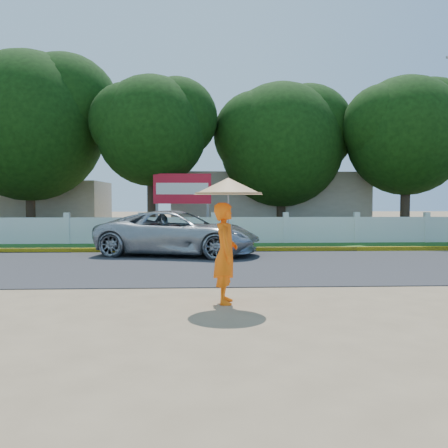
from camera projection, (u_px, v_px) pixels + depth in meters
name	position (u px, v px, depth m)	size (l,w,h in m)	color
ground	(229.00, 298.00, 9.50)	(120.00, 120.00, 0.00)	#9E8460
road	(220.00, 265.00, 13.99)	(60.00, 7.00, 0.02)	#38383A
grass_verge	(215.00, 247.00, 19.22)	(60.00, 3.50, 0.03)	#2D601E
curb	(216.00, 250.00, 17.52)	(40.00, 0.18, 0.16)	yellow
fence	(214.00, 230.00, 20.64)	(40.00, 0.10, 1.10)	silver
building_near	(265.00, 203.00, 27.51)	(10.00, 6.00, 3.20)	#B7AD99
building_far	(32.00, 207.00, 27.92)	(8.00, 5.00, 2.80)	#B7AD99
vehicle	(179.00, 233.00, 16.42)	(2.46, 5.33, 1.48)	#A2A6AA
monk_with_parasol	(227.00, 222.00, 8.92)	(1.24, 1.24, 2.26)	#FF640D
billboard	(182.00, 192.00, 21.59)	(2.50, 0.13, 2.95)	gray
tree_row	(281.00, 133.00, 23.66)	(38.77, 7.87, 8.87)	#473828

